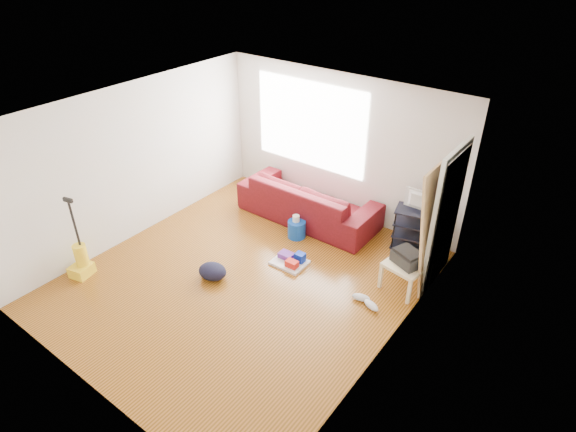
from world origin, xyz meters
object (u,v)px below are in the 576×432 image
Objects in this scene: sofa at (308,218)px; side_table at (406,267)px; bucket at (297,237)px; cleaning_tray at (291,261)px; vacuum at (81,261)px; tv_stand at (416,229)px; backpack at (213,278)px.

sofa is 4.08× the size of side_table.
bucket is 0.57× the size of cleaning_tray.
side_table is 0.48× the size of vacuum.
side_table is at bearing -4.00° from bucket.
tv_stand reaches higher than cleaning_tray.
cleaning_tray is at bearing -60.72° from bucket.
tv_stand is 1.47× the size of cleaning_tray.
side_table is 4.72m from vacuum.
vacuum reaches higher than side_table.
bucket is at bearing 176.00° from side_table.
side_table is 1.74m from cleaning_tray.
bucket is at bearing 119.28° from cleaning_tray.
side_table is (2.18, -0.73, 0.36)m from sofa.
cleaning_tray is (-1.33, -1.52, -0.30)m from tv_stand.
backpack is at bearing -143.42° from tv_stand.
sofa reaches higher than cleaning_tray.
vacuum reaches higher than backpack.
cleaning_tray is at bearing -162.47° from side_table.
bucket is at bearing 106.97° from sofa.
sofa is at bearing 174.17° from tv_stand.
cleaning_tray reaches higher than backpack.
bucket is 1.66m from backpack.
tv_stand is 0.60× the size of vacuum.
backpack is (-0.72, -0.97, -0.06)m from cleaning_tray.
tv_stand is 1.05m from side_table.
backpack is at bearing -102.11° from bucket.
sofa is 1.37m from cleaning_tray.
sofa is at bearing 106.97° from bucket.
side_table is at bearing -87.38° from tv_stand.
backpack is (-0.35, -1.62, 0.00)m from bucket.
tv_stand is at bearing -171.82° from sofa.
sofa is 0.62m from bucket.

